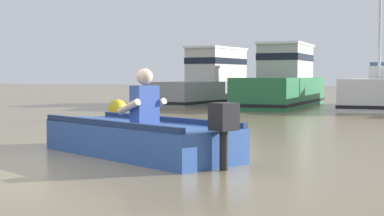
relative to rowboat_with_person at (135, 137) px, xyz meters
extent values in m
plane|color=#7A6B4C|center=(-0.23, -1.23, -0.25)|extent=(120.00, 120.00, 0.00)
cube|color=#2D519E|center=(0.06, -0.03, -0.03)|extent=(3.29, 2.20, 0.44)
cube|color=#2D519E|center=(-1.54, 0.63, -0.03)|extent=(0.60, 0.71, 0.42)
cube|color=navy|center=(-0.13, -0.50, 0.22)|extent=(2.84, 1.23, 0.08)
cube|color=navy|center=(0.26, 0.45, 0.22)|extent=(2.84, 1.23, 0.08)
cube|color=#3C62B2|center=(0.16, -0.06, 0.15)|extent=(0.64, 1.04, 0.06)
cylinder|color=black|center=(1.59, -0.65, 0.02)|extent=(0.13, 0.13, 0.54)
cube|color=black|center=(1.59, -0.65, 0.37)|extent=(0.33, 0.35, 0.32)
cube|color=#334C99|center=(0.20, -0.08, 0.45)|extent=(0.33, 0.40, 0.52)
sphere|color=beige|center=(0.20, -0.08, 0.83)|extent=(0.22, 0.22, 0.22)
cylinder|color=beige|center=(0.07, -0.27, 0.43)|extent=(0.43, 0.24, 0.23)
cylinder|color=beige|center=(0.24, 0.14, 0.43)|extent=(0.43, 0.24, 0.23)
cube|color=gray|center=(-5.16, 14.08, 0.19)|extent=(2.23, 6.78, 0.89)
cube|color=black|center=(-5.16, 14.08, -0.10)|extent=(2.27, 6.82, 0.10)
cube|color=beige|center=(-5.12, 14.68, 1.27)|extent=(1.55, 2.90, 1.27)
cube|color=black|center=(-5.12, 14.68, 1.43)|extent=(1.58, 2.93, 0.24)
cube|color=white|center=(-5.12, 14.68, 1.95)|extent=(1.63, 3.04, 0.08)
cube|color=#287042|center=(-1.95, 13.19, 0.27)|extent=(2.23, 6.61, 1.03)
cube|color=black|center=(-1.95, 13.19, -0.07)|extent=(2.27, 6.65, 0.10)
cube|color=#B2ADA3|center=(-1.98, 13.77, 1.37)|extent=(1.60, 2.81, 1.16)
cube|color=black|center=(-1.98, 13.77, 1.51)|extent=(1.64, 2.85, 0.24)
cube|color=white|center=(-1.98, 13.77, 1.99)|extent=(1.68, 2.95, 0.08)
cube|color=white|center=(1.29, 13.70, 0.25)|extent=(2.46, 6.29, 1.00)
cube|color=black|center=(1.29, 13.70, -0.08)|extent=(2.50, 6.33, 0.10)
cube|color=silver|center=(1.25, 14.16, 0.97)|extent=(0.73, 0.55, 0.44)
cube|color=slate|center=(1.23, 14.42, 1.15)|extent=(0.70, 0.09, 0.36)
cylinder|color=silver|center=(1.28, 13.85, 2.15)|extent=(0.10, 0.10, 2.79)
sphere|color=yellow|center=(-4.16, 5.94, -0.01)|extent=(0.49, 0.49, 0.49)
camera|label=1|loc=(4.15, -6.80, 0.83)|focal=54.37mm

